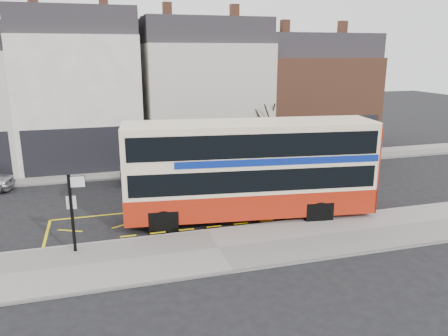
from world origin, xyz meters
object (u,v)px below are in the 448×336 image
object	(u,v)px
double_decker_bus	(251,168)
car_white	(321,155)
car_grey	(156,171)
street_tree_right	(263,110)
bus_stop_post	(73,206)

from	to	relation	value
double_decker_bus	car_white	distance (m)	12.19
car_grey	street_tree_right	xyz separation A→B (m)	(8.30, 3.18, 3.10)
car_white	double_decker_bus	bearing A→B (deg)	131.98
bus_stop_post	street_tree_right	xyz separation A→B (m)	(12.72, 12.38, 1.75)
bus_stop_post	car_grey	distance (m)	10.29
car_grey	car_white	world-z (taller)	car_grey
double_decker_bus	bus_stop_post	size ratio (longest dim) A/B	3.78
car_grey	street_tree_right	world-z (taller)	street_tree_right
car_grey	street_tree_right	size ratio (longest dim) A/B	0.78
double_decker_bus	bus_stop_post	world-z (taller)	double_decker_bus
car_white	street_tree_right	size ratio (longest dim) A/B	0.85
double_decker_bus	car_white	size ratio (longest dim) A/B	2.55
double_decker_bus	car_white	xyz separation A→B (m)	(8.50, 8.54, -1.82)
bus_stop_post	car_grey	size ratio (longest dim) A/B	0.74
car_white	bus_stop_post	bearing A→B (deg)	118.99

